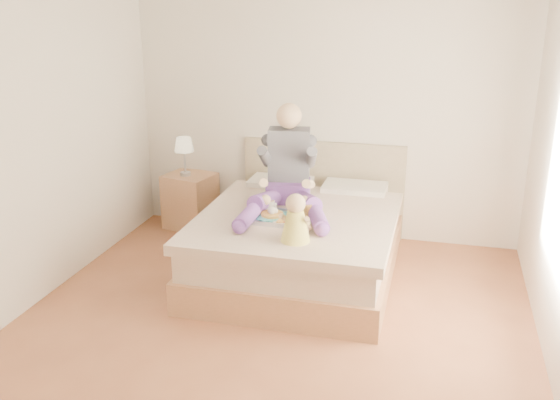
% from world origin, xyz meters
% --- Properties ---
extents(room, '(4.02, 4.22, 2.71)m').
position_xyz_m(room, '(0.08, 0.01, 1.51)').
color(room, brown).
rests_on(room, ground).
extents(bed, '(1.70, 2.18, 1.00)m').
position_xyz_m(bed, '(0.00, 1.08, 0.32)').
color(bed, '#A06F4A').
rests_on(bed, ground).
extents(nightstand, '(0.57, 0.53, 0.60)m').
position_xyz_m(nightstand, '(-1.43, 1.88, 0.30)').
color(nightstand, '#A06F4A').
rests_on(nightstand, ground).
extents(lamp, '(0.20, 0.20, 0.42)m').
position_xyz_m(lamp, '(-1.46, 1.84, 0.91)').
color(lamp, silver).
rests_on(lamp, nightstand).
extents(adult, '(0.79, 1.19, 0.94)m').
position_xyz_m(adult, '(-0.15, 1.14, 0.89)').
color(adult, '#64388D').
rests_on(adult, bed).
extents(tray, '(0.50, 0.40, 0.14)m').
position_xyz_m(tray, '(-0.09, 0.76, 0.64)').
color(tray, silver).
rests_on(tray, bed).
extents(baby, '(0.26, 0.35, 0.39)m').
position_xyz_m(baby, '(0.12, 0.32, 0.77)').
color(baby, '#E5D548').
rests_on(baby, bed).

